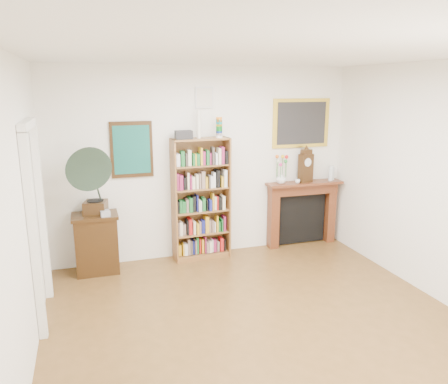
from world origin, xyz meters
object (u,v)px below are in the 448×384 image
(cd_stack, at_px, (105,213))
(fireplace, at_px, (302,208))
(side_cabinet, at_px, (97,243))
(teacup, at_px, (298,181))
(flower_vase, at_px, (281,178))
(bottle_right, at_px, (332,174))
(bottle_left, at_px, (331,173))
(gramophone, at_px, (94,178))
(bookshelf, at_px, (201,193))
(mantel_clock, at_px, (306,166))

(cd_stack, bearing_deg, fireplace, 5.17)
(side_cabinet, bearing_deg, teacup, 1.05)
(flower_vase, distance_m, teacup, 0.27)
(bottle_right, bearing_deg, bottle_left, -143.85)
(side_cabinet, relative_size, flower_vase, 5.08)
(fireplace, xyz_separation_m, bottle_left, (0.45, -0.08, 0.56))
(gramophone, xyz_separation_m, cd_stack, (0.11, 0.00, -0.49))
(side_cabinet, xyz_separation_m, bottle_left, (3.64, 0.07, 0.75))
(fireplace, height_order, flower_vase, flower_vase)
(bookshelf, xyz_separation_m, gramophone, (-1.48, -0.20, 0.36))
(fireplace, xyz_separation_m, cd_stack, (-3.06, -0.28, 0.26))
(gramophone, relative_size, bottle_right, 4.71)
(bookshelf, bearing_deg, fireplace, -0.37)
(side_cabinet, xyz_separation_m, flower_vase, (2.79, 0.10, 0.71))
(cd_stack, height_order, bottle_right, bottle_right)
(fireplace, distance_m, gramophone, 3.27)
(side_cabinet, height_order, mantel_clock, mantel_clock)
(cd_stack, bearing_deg, teacup, 3.40)
(gramophone, bearing_deg, fireplace, 19.34)
(cd_stack, distance_m, flower_vase, 2.68)
(side_cabinet, xyz_separation_m, fireplace, (3.19, 0.15, 0.19))
(flower_vase, bearing_deg, teacup, -12.63)
(flower_vase, bearing_deg, cd_stack, -175.06)
(fireplace, bearing_deg, gramophone, -173.85)
(cd_stack, bearing_deg, gramophone, -179.75)
(bottle_left, height_order, bottle_right, bottle_left)
(mantel_clock, height_order, bottle_left, mantel_clock)
(mantel_clock, bearing_deg, bottle_left, -18.32)
(side_cabinet, bearing_deg, bottle_right, 1.95)
(bottle_left, relative_size, bottle_right, 1.20)
(cd_stack, bearing_deg, side_cabinet, 135.85)
(gramophone, distance_m, bottle_left, 3.63)
(bookshelf, xyz_separation_m, flower_vase, (1.29, 0.03, 0.12))
(teacup, distance_m, bottle_left, 0.60)
(bottle_right, bearing_deg, bookshelf, -178.99)
(side_cabinet, bearing_deg, flower_vase, 2.30)
(mantel_clock, relative_size, flower_vase, 3.15)
(gramophone, relative_size, flower_vase, 5.78)
(bookshelf, bearing_deg, bottle_right, -1.91)
(teacup, bearing_deg, fireplace, 35.45)
(fireplace, distance_m, mantel_clock, 0.69)
(bottle_left, bearing_deg, side_cabinet, -178.91)
(fireplace, xyz_separation_m, gramophone, (-3.17, -0.28, 0.75))
(side_cabinet, relative_size, bottle_left, 3.44)
(bookshelf, relative_size, teacup, 26.43)
(fireplace, height_order, bottle_left, bottle_left)
(flower_vase, xyz_separation_m, bottle_left, (0.85, -0.03, 0.04))
(bottle_left, bearing_deg, teacup, -177.51)
(fireplace, distance_m, cd_stack, 3.08)
(mantel_clock, bearing_deg, side_cabinet, 166.56)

